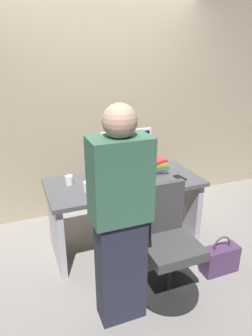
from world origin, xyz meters
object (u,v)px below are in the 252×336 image
at_px(person_at_desk, 120,220).
at_px(cell_phone, 180,178).
at_px(desk, 124,200).
at_px(mouse, 152,176).
at_px(cup_by_monitor, 69,180).
at_px(book_stack, 157,166).
at_px(monitor, 127,150).
at_px(office_chair, 167,246).
at_px(keyboard, 125,182).
at_px(handbag, 220,259).
at_px(cup_near_keyboard, 87,187).

distance_m(person_at_desk, cell_phone, 1.15).
xyz_separation_m(desk, person_at_desk, (-0.36, -0.85, 0.33)).
distance_m(desk, mouse, 0.37).
distance_m(cup_by_monitor, book_stack, 0.90).
height_order(person_at_desk, cup_by_monitor, person_at_desk).
height_order(mouse, cell_phone, mouse).
bearing_deg(cup_by_monitor, monitor, 5.69).
height_order(person_at_desk, monitor, person_at_desk).
bearing_deg(cell_phone, office_chair, -135.46).
xyz_separation_m(keyboard, cup_by_monitor, (-0.50, 0.16, 0.03)).
distance_m(monitor, book_stack, 0.36).
bearing_deg(office_chair, desk, 97.04).
height_order(desk, office_chair, office_chair).
relative_size(keyboard, mouse, 4.30).
height_order(keyboard, book_stack, book_stack).
bearing_deg(book_stack, monitor, 158.25).
relative_size(person_at_desk, mouse, 16.39).
height_order(cup_by_monitor, cell_phone, cup_by_monitor).
distance_m(desk, handbag, 1.05).
height_order(desk, handbag, desk).
relative_size(desk, cup_by_monitor, 17.14).
relative_size(keyboard, cup_near_keyboard, 4.67).
relative_size(office_chair, person_at_desk, 0.57).
height_order(monitor, cup_by_monitor, monitor).
relative_size(keyboard, book_stack, 2.05).
height_order(monitor, keyboard, monitor).
xyz_separation_m(office_chair, monitor, (0.00, 0.90, 0.56)).
bearing_deg(cup_near_keyboard, keyboard, 7.76).
height_order(office_chair, person_at_desk, person_at_desk).
bearing_deg(keyboard, cup_near_keyboard, -169.36).
bearing_deg(cell_phone, cup_by_monitor, 158.48).
height_order(cell_phone, handbag, cell_phone).
relative_size(office_chair, handbag, 2.49).
distance_m(cell_phone, handbag, 0.84).
bearing_deg(cup_near_keyboard, office_chair, -52.32).
bearing_deg(book_stack, office_chair, -110.47).
bearing_deg(keyboard, monitor, 66.83).
height_order(monitor, handbag, monitor).
xyz_separation_m(office_chair, handbag, (0.57, 0.00, -0.29)).
xyz_separation_m(cup_by_monitor, cell_phone, (1.06, -0.25, -0.04)).
bearing_deg(cup_near_keyboard, desk, 14.41).
height_order(desk, book_stack, book_stack).
bearing_deg(mouse, monitor, 132.76).
relative_size(monitor, cup_near_keyboard, 5.87).
relative_size(book_stack, handbag, 0.55).
xyz_separation_m(mouse, handbag, (0.37, -0.69, -0.61)).
distance_m(office_chair, cup_near_keyboard, 0.87).
relative_size(keyboard, cup_by_monitor, 4.89).
height_order(desk, cell_phone, cell_phone).
relative_size(mouse, cup_by_monitor, 1.14).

